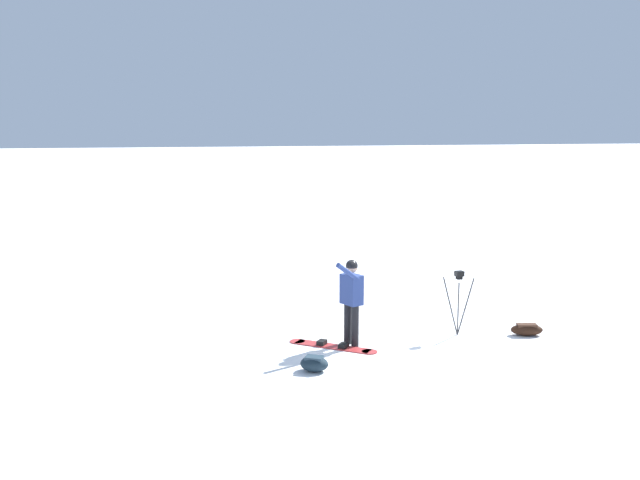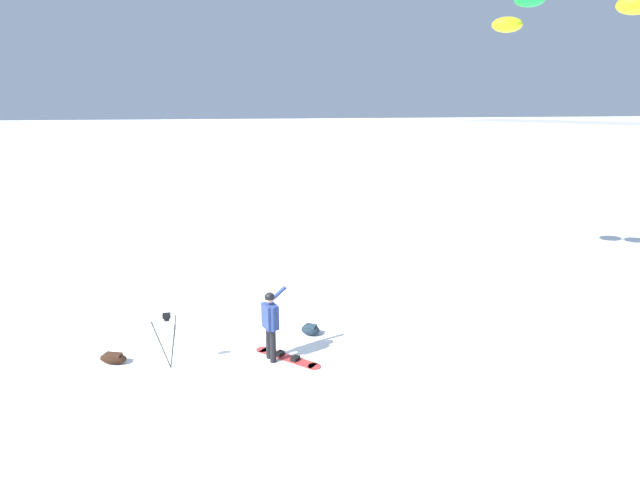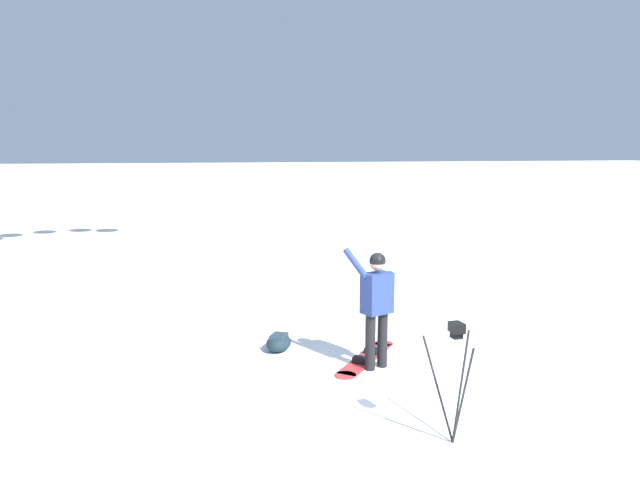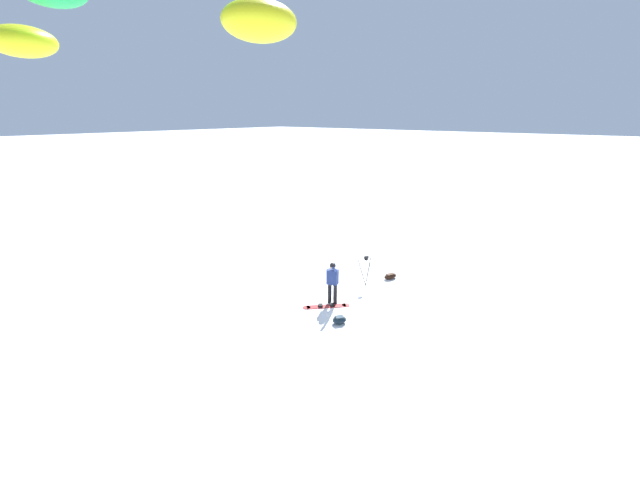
% 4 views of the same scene
% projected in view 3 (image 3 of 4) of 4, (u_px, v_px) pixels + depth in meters
% --- Properties ---
extents(ground_plane, '(300.00, 300.00, 0.00)m').
position_uv_depth(ground_plane, '(379.00, 387.00, 7.58)').
color(ground_plane, white).
extents(snowboarder, '(0.61, 0.61, 1.65)m').
position_uv_depth(snowboarder, '(377.00, 299.00, 8.09)').
color(snowboarder, black).
rests_on(snowboarder, ground_plane).
extents(snowboard, '(1.29, 1.36, 0.10)m').
position_uv_depth(snowboard, '(366.00, 358.00, 8.58)').
color(snowboard, '#B23333').
rests_on(snowboard, ground_plane).
extents(camera_tripod, '(0.58, 0.56, 1.29)m').
position_uv_depth(camera_tripod, '(455.00, 357.00, 5.99)').
color(camera_tripod, '#262628').
rests_on(camera_tripod, ground_plane).
extents(gear_bag_small, '(0.56, 0.60, 0.26)m').
position_uv_depth(gear_bag_small, '(279.00, 342.00, 8.92)').
color(gear_bag_small, '#192833').
rests_on(gear_bag_small, ground_plane).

